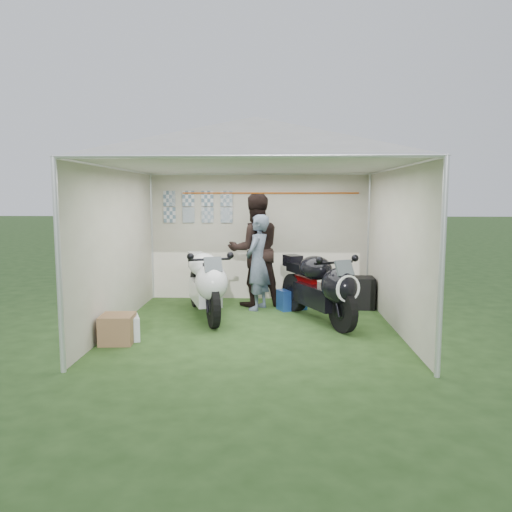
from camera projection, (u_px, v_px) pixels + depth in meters
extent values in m
plane|color=#254219|center=(255.00, 326.00, 7.31)|extent=(80.00, 80.00, 0.00)
cylinder|color=silver|center=(59.00, 267.00, 5.27)|extent=(0.06, 0.06, 2.30)
cylinder|color=silver|center=(442.00, 269.00, 5.12)|extent=(0.06, 0.06, 2.30)
cylinder|color=silver|center=(152.00, 237.00, 9.23)|extent=(0.06, 0.06, 2.30)
cylinder|color=silver|center=(369.00, 237.00, 9.09)|extent=(0.06, 0.06, 2.30)
cube|color=beige|center=(259.00, 237.00, 9.16)|extent=(4.00, 0.02, 2.30)
cube|color=beige|center=(118.00, 248.00, 7.25)|extent=(0.02, 4.00, 2.30)
cube|color=beige|center=(395.00, 249.00, 7.10)|extent=(0.02, 4.00, 2.30)
pyramid|color=silver|center=(255.00, 142.00, 7.00)|extent=(5.66, 5.66, 0.70)
cube|color=#99A5B7|center=(169.00, 199.00, 9.12)|extent=(0.22, 0.02, 0.28)
cube|color=#99A5B7|center=(188.00, 199.00, 9.11)|extent=(0.22, 0.02, 0.28)
cube|color=#99A5B7|center=(207.00, 199.00, 9.09)|extent=(0.22, 0.01, 0.28)
cube|color=#99A5B7|center=(226.00, 199.00, 9.08)|extent=(0.22, 0.01, 0.28)
cube|color=#99A5B7|center=(170.00, 215.00, 9.15)|extent=(0.22, 0.02, 0.28)
cube|color=#99A5B7|center=(189.00, 215.00, 9.14)|extent=(0.22, 0.01, 0.28)
cube|color=#99A5B7|center=(208.00, 215.00, 9.13)|extent=(0.22, 0.02, 0.28)
cube|color=#99A5B7|center=(227.00, 215.00, 9.12)|extent=(0.22, 0.01, 0.28)
cylinder|color=#D8590C|center=(270.00, 193.00, 9.03)|extent=(3.20, 0.02, 0.02)
cylinder|color=black|center=(213.00, 306.00, 7.18)|extent=(0.29, 0.63, 0.63)
cylinder|color=black|center=(197.00, 288.00, 8.59)|extent=(0.34, 0.65, 0.63)
cube|color=silver|center=(205.00, 292.00, 7.83)|extent=(0.65, 1.06, 0.32)
ellipsoid|color=silver|center=(212.00, 282.00, 7.24)|extent=(0.64, 0.75, 0.53)
ellipsoid|color=silver|center=(203.00, 265.00, 7.88)|extent=(0.64, 0.76, 0.37)
cube|color=black|center=(199.00, 265.00, 8.28)|extent=(0.45, 0.68, 0.15)
cube|color=silver|center=(196.00, 258.00, 8.61)|extent=(0.32, 0.37, 0.19)
cube|color=black|center=(200.00, 277.00, 8.21)|extent=(0.28, 0.58, 0.11)
cube|color=#3F474C|center=(213.00, 265.00, 7.09)|extent=(0.29, 0.22, 0.22)
cylinder|color=black|center=(343.00, 311.00, 6.93)|extent=(0.36, 0.61, 0.62)
cylinder|color=black|center=(295.00, 292.00, 8.26)|extent=(0.40, 0.63, 0.62)
cube|color=black|center=(318.00, 296.00, 7.54)|extent=(0.74, 1.04, 0.31)
ellipsoid|color=black|center=(339.00, 286.00, 6.99)|extent=(0.69, 0.76, 0.52)
ellipsoid|color=black|center=(315.00, 268.00, 7.58)|extent=(0.68, 0.77, 0.37)
cube|color=black|center=(302.00, 268.00, 7.97)|extent=(0.51, 0.68, 0.15)
cube|color=black|center=(293.00, 261.00, 8.27)|extent=(0.34, 0.38, 0.19)
cube|color=#900405|center=(305.00, 280.00, 7.90)|extent=(0.33, 0.56, 0.10)
cube|color=#3F474C|center=(344.00, 268.00, 6.84)|extent=(0.29, 0.24, 0.22)
cylinder|color=white|center=(348.00, 289.00, 6.78)|extent=(0.35, 0.18, 0.37)
cube|color=blue|center=(292.00, 299.00, 8.37)|extent=(0.53, 0.45, 0.34)
imported|color=black|center=(255.00, 250.00, 8.59)|extent=(1.10, 0.96, 1.93)
imported|color=slate|center=(258.00, 262.00, 8.31)|extent=(0.56, 0.68, 1.59)
cube|color=black|center=(358.00, 293.00, 8.47)|extent=(0.55, 0.45, 0.53)
cube|color=silver|center=(120.00, 329.00, 6.58)|extent=(0.57, 0.51, 0.31)
cube|color=brown|center=(118.00, 329.00, 6.46)|extent=(0.44, 0.44, 0.37)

